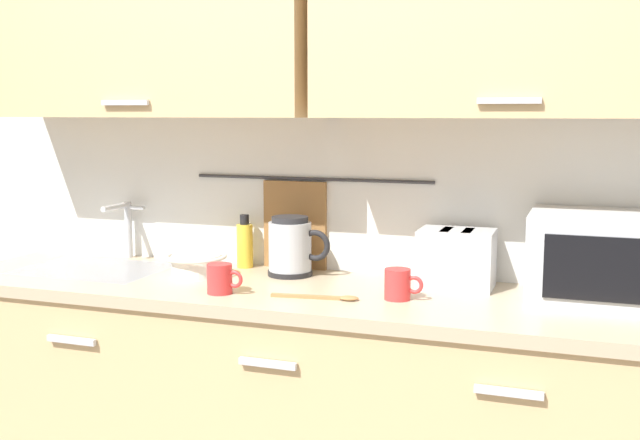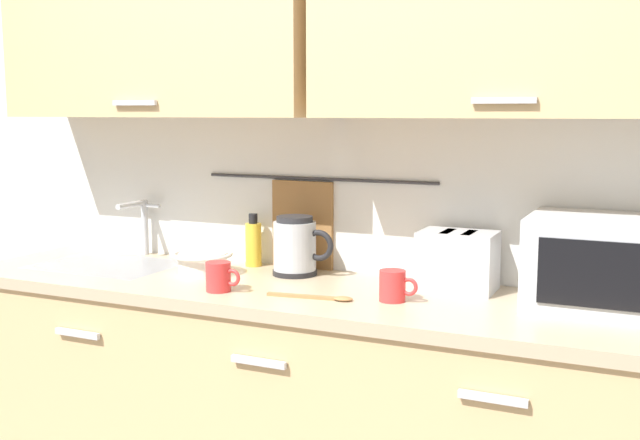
{
  "view_description": "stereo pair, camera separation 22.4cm",
  "coord_description": "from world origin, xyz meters",
  "px_view_note": "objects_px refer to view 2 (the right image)",
  "views": [
    {
      "loc": [
        0.86,
        -1.97,
        1.47
      ],
      "look_at": [
        0.04,
        0.33,
        1.12
      ],
      "focal_mm": 42.61,
      "sensor_mm": 36.0,
      "label": 1
    },
    {
      "loc": [
        1.07,
        -1.89,
        1.47
      ],
      "look_at": [
        0.04,
        0.33,
        1.12
      ],
      "focal_mm": 42.61,
      "sensor_mm": 36.0,
      "label": 2
    }
  ],
  "objects_px": {
    "toaster": "(458,261)",
    "wooden_spoon": "(320,297)",
    "microwave": "(611,264)",
    "mug_near_sink": "(219,277)",
    "electric_kettle": "(296,246)",
    "mug_by_kettle": "(393,286)",
    "mixing_bowl": "(203,261)",
    "dish_soap_bottle": "(253,243)"
  },
  "relations": [
    {
      "from": "dish_soap_bottle",
      "to": "toaster",
      "type": "distance_m",
      "value": 0.79
    },
    {
      "from": "microwave",
      "to": "wooden_spoon",
      "type": "height_order",
      "value": "microwave"
    },
    {
      "from": "electric_kettle",
      "to": "mixing_bowl",
      "type": "relative_size",
      "value": 1.06
    },
    {
      "from": "dish_soap_bottle",
      "to": "toaster",
      "type": "xyz_separation_m",
      "value": [
        0.79,
        -0.06,
        0.01
      ]
    },
    {
      "from": "mug_near_sink",
      "to": "wooden_spoon",
      "type": "xyz_separation_m",
      "value": [
        0.34,
        0.04,
        -0.04
      ]
    },
    {
      "from": "mug_near_sink",
      "to": "mug_by_kettle",
      "type": "xyz_separation_m",
      "value": [
        0.55,
        0.11,
        0.0
      ]
    },
    {
      "from": "mug_by_kettle",
      "to": "wooden_spoon",
      "type": "xyz_separation_m",
      "value": [
        -0.21,
        -0.07,
        -0.04
      ]
    },
    {
      "from": "electric_kettle",
      "to": "mug_by_kettle",
      "type": "distance_m",
      "value": 0.49
    },
    {
      "from": "mixing_bowl",
      "to": "toaster",
      "type": "xyz_separation_m",
      "value": [
        0.88,
        0.14,
        0.05
      ]
    },
    {
      "from": "wooden_spoon",
      "to": "electric_kettle",
      "type": "bearing_deg",
      "value": 128.28
    },
    {
      "from": "electric_kettle",
      "to": "wooden_spoon",
      "type": "relative_size",
      "value": 0.82
    },
    {
      "from": "toaster",
      "to": "wooden_spoon",
      "type": "xyz_separation_m",
      "value": [
        -0.35,
        -0.3,
        -0.09
      ]
    },
    {
      "from": "electric_kettle",
      "to": "dish_soap_bottle",
      "type": "xyz_separation_m",
      "value": [
        -0.21,
        0.07,
        -0.01
      ]
    },
    {
      "from": "mug_near_sink",
      "to": "mixing_bowl",
      "type": "bearing_deg",
      "value": 134.26
    },
    {
      "from": "dish_soap_bottle",
      "to": "mug_by_kettle",
      "type": "height_order",
      "value": "dish_soap_bottle"
    },
    {
      "from": "dish_soap_bottle",
      "to": "mixing_bowl",
      "type": "relative_size",
      "value": 0.92
    },
    {
      "from": "mug_near_sink",
      "to": "electric_kettle",
      "type": "bearing_deg",
      "value": 71.3
    },
    {
      "from": "mixing_bowl",
      "to": "dish_soap_bottle",
      "type": "bearing_deg",
      "value": 64.73
    },
    {
      "from": "dish_soap_bottle",
      "to": "mug_by_kettle",
      "type": "distance_m",
      "value": 0.71
    },
    {
      "from": "dish_soap_bottle",
      "to": "mixing_bowl",
      "type": "height_order",
      "value": "dish_soap_bottle"
    },
    {
      "from": "electric_kettle",
      "to": "mixing_bowl",
      "type": "bearing_deg",
      "value": -157.73
    },
    {
      "from": "electric_kettle",
      "to": "mug_near_sink",
      "type": "relative_size",
      "value": 1.89
    },
    {
      "from": "mug_near_sink",
      "to": "wooden_spoon",
      "type": "bearing_deg",
      "value": 6.72
    },
    {
      "from": "electric_kettle",
      "to": "microwave",
      "type": "bearing_deg",
      "value": -2.66
    },
    {
      "from": "mug_near_sink",
      "to": "microwave",
      "type": "bearing_deg",
      "value": 13.64
    },
    {
      "from": "mug_by_kettle",
      "to": "wooden_spoon",
      "type": "height_order",
      "value": "mug_by_kettle"
    },
    {
      "from": "mug_near_sink",
      "to": "toaster",
      "type": "bearing_deg",
      "value": 26.13
    },
    {
      "from": "electric_kettle",
      "to": "wooden_spoon",
      "type": "bearing_deg",
      "value": -51.72
    },
    {
      "from": "microwave",
      "to": "wooden_spoon",
      "type": "relative_size",
      "value": 1.66
    },
    {
      "from": "mixing_bowl",
      "to": "wooden_spoon",
      "type": "relative_size",
      "value": 0.77
    },
    {
      "from": "microwave",
      "to": "toaster",
      "type": "relative_size",
      "value": 1.8
    },
    {
      "from": "electric_kettle",
      "to": "mug_near_sink",
      "type": "bearing_deg",
      "value": -108.7
    },
    {
      "from": "microwave",
      "to": "mug_near_sink",
      "type": "xyz_separation_m",
      "value": [
        -1.15,
        -0.28,
        -0.09
      ]
    },
    {
      "from": "dish_soap_bottle",
      "to": "toaster",
      "type": "relative_size",
      "value": 0.77
    },
    {
      "from": "mixing_bowl",
      "to": "mug_by_kettle",
      "type": "height_order",
      "value": "mug_by_kettle"
    },
    {
      "from": "microwave",
      "to": "mixing_bowl",
      "type": "distance_m",
      "value": 1.35
    },
    {
      "from": "wooden_spoon",
      "to": "mixing_bowl",
      "type": "bearing_deg",
      "value": 163.15
    },
    {
      "from": "microwave",
      "to": "dish_soap_bottle",
      "type": "relative_size",
      "value": 2.35
    },
    {
      "from": "electric_kettle",
      "to": "mug_by_kettle",
      "type": "xyz_separation_m",
      "value": [
        0.44,
        -0.22,
        -0.05
      ]
    },
    {
      "from": "dish_soap_bottle",
      "to": "mug_near_sink",
      "type": "xyz_separation_m",
      "value": [
        0.1,
        -0.4,
        -0.04
      ]
    },
    {
      "from": "toaster",
      "to": "microwave",
      "type": "bearing_deg",
      "value": -7.12
    },
    {
      "from": "mug_near_sink",
      "to": "mixing_bowl",
      "type": "distance_m",
      "value": 0.28
    }
  ]
}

